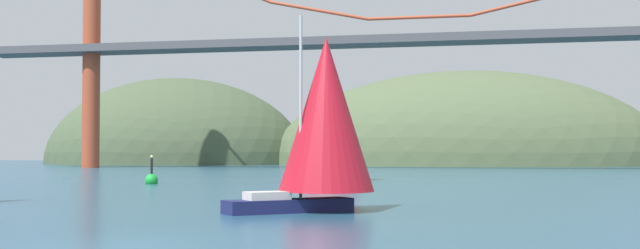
% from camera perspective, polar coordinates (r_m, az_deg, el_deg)
% --- Properties ---
extents(ground_plane, '(360.00, 360.00, 0.00)m').
position_cam_1_polar(ground_plane, '(24.23, -13.91, -8.43)').
color(ground_plane, navy).
extents(headland_left, '(56.00, 44.00, 36.17)m').
position_cam_1_polar(headland_left, '(169.82, -10.38, -2.80)').
color(headland_left, '#425138').
rests_on(headland_left, ground_plane).
extents(headland_center, '(77.11, 44.00, 36.68)m').
position_cam_1_polar(headland_center, '(156.72, 10.32, -2.88)').
color(headland_center, '#4C5B3D').
rests_on(headland_center, ground_plane).
extents(suspension_bridge, '(141.74, 6.00, 41.64)m').
position_cam_1_polar(suspension_bridge, '(118.32, 7.13, 6.44)').
color(suspension_bridge, '#A34228').
rests_on(suspension_bridge, ground_plane).
extents(sailboat_crimson_sail, '(7.34, 6.83, 8.95)m').
position_cam_1_polar(sailboat_crimson_sail, '(36.46, 0.33, 0.51)').
color(sailboat_crimson_sail, '#191E4C').
rests_on(sailboat_crimson_sail, ground_plane).
extents(sailboat_red_spinnaker, '(6.91, 10.43, 11.85)m').
position_cam_1_polar(sailboat_red_spinnaker, '(71.68, 0.71, 0.51)').
color(sailboat_red_spinnaker, black).
rests_on(sailboat_red_spinnaker, ground_plane).
extents(channel_buoy, '(1.10, 1.10, 2.64)m').
position_cam_1_polar(channel_buoy, '(67.24, -12.06, -3.90)').
color(channel_buoy, green).
rests_on(channel_buoy, ground_plane).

